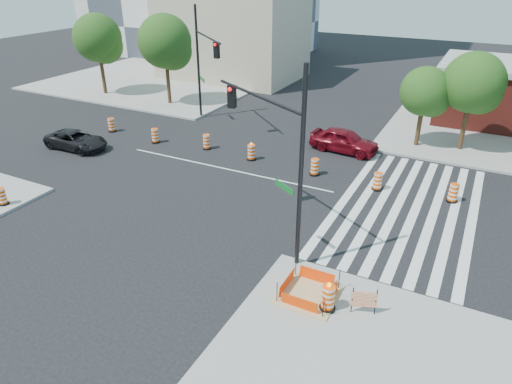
# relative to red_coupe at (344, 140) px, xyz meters

# --- Properties ---
(ground) EXTENTS (120.00, 120.00, 0.00)m
(ground) POSITION_rel_red_coupe_xyz_m (-5.60, -6.15, -0.78)
(ground) COLOR black
(ground) RESTS_ON ground
(sidewalk_nw) EXTENTS (22.00, 22.00, 0.15)m
(sidewalk_nw) POSITION_rel_red_coupe_xyz_m (-23.60, 11.85, -0.71)
(sidewalk_nw) COLOR gray
(sidewalk_nw) RESTS_ON ground
(crosswalk_east) EXTENTS (6.75, 13.50, 0.01)m
(crosswalk_east) POSITION_rel_red_coupe_xyz_m (5.35, -6.15, -0.78)
(crosswalk_east) COLOR silver
(crosswalk_east) RESTS_ON ground
(lane_centerline) EXTENTS (14.00, 0.12, 0.01)m
(lane_centerline) POSITION_rel_red_coupe_xyz_m (-5.60, -6.15, -0.78)
(lane_centerline) COLOR silver
(lane_centerline) RESTS_ON ground
(excavation_pit) EXTENTS (2.20, 2.20, 0.90)m
(excavation_pit) POSITION_rel_red_coupe_xyz_m (3.40, -15.15, -0.56)
(excavation_pit) COLOR tan
(excavation_pit) RESTS_ON ground
(beige_midrise) EXTENTS (14.00, 10.00, 10.00)m
(beige_midrise) POSITION_rel_red_coupe_xyz_m (-17.60, 15.85, 4.22)
(beige_midrise) COLOR tan
(beige_midrise) RESTS_ON ground
(red_coupe) EXTENTS (4.74, 2.25, 1.57)m
(red_coupe) POSITION_rel_red_coupe_xyz_m (0.00, 0.00, 0.00)
(red_coupe) COLOR #620812
(red_coupe) RESTS_ON ground
(dark_suv) EXTENTS (4.50, 2.18, 1.24)m
(dark_suv) POSITION_rel_red_coupe_xyz_m (-16.37, -7.86, -0.17)
(dark_suv) COLOR black
(dark_suv) RESTS_ON ground
(signal_pole_se) EXTENTS (5.46, 3.31, 8.28)m
(signal_pole_se) POSITION_rel_red_coupe_xyz_m (0.70, -12.52, 4.29)
(signal_pole_se) COLOR black
(signal_pole_se) RESTS_ON ground
(signal_pole_nw) EXTENTS (4.86, 4.42, 8.50)m
(signal_pole_nw) POSITION_rel_red_coupe_xyz_m (-11.42, 0.76, 4.42)
(signal_pole_nw) COLOR black
(signal_pole_nw) RESTS_ON ground
(pit_drum) EXTENTS (0.60, 0.60, 1.18)m
(pit_drum) POSITION_rel_red_coupe_xyz_m (4.30, -15.56, -0.15)
(pit_drum) COLOR black
(pit_drum) RESTS_ON ground
(sw_corner_drum) EXTENTS (0.53, 0.53, 0.91)m
(sw_corner_drum) POSITION_rel_red_coupe_xyz_m (-13.40, -15.66, -0.21)
(sw_corner_drum) COLOR black
(sw_corner_drum) RESTS_ON ground
(barricade) EXTENTS (0.88, 0.35, 1.09)m
(barricade) POSITION_rel_red_coupe_xyz_m (5.51, -15.17, -0.04)
(barricade) COLOR #F95005
(barricade) RESTS_ON ground
(tree_north_a) EXTENTS (4.35, 4.35, 7.40)m
(tree_north_a) POSITION_rel_red_coupe_xyz_m (-24.75, 3.72, 4.18)
(tree_north_a) COLOR #382314
(tree_north_a) RESTS_ON ground
(tree_north_b) EXTENTS (4.53, 4.53, 7.69)m
(tree_north_b) POSITION_rel_red_coupe_xyz_m (-17.21, 3.82, 4.38)
(tree_north_b) COLOR #382314
(tree_north_b) RESTS_ON ground
(tree_north_c) EXTENTS (3.28, 3.22, 5.48)m
(tree_north_c) POSITION_rel_red_coupe_xyz_m (4.25, 3.17, 2.89)
(tree_north_c) COLOR #382314
(tree_north_c) RESTS_ON ground
(tree_north_d) EXTENTS (3.85, 3.85, 6.55)m
(tree_north_d) POSITION_rel_red_coupe_xyz_m (6.99, 3.76, 3.61)
(tree_north_d) COLOR #382314
(tree_north_d) RESTS_ON ground
(median_drum_0) EXTENTS (0.60, 0.60, 1.02)m
(median_drum_0) POSITION_rel_red_coupe_xyz_m (-16.71, -4.11, -0.30)
(median_drum_0) COLOR black
(median_drum_0) RESTS_ON ground
(median_drum_1) EXTENTS (0.60, 0.60, 1.02)m
(median_drum_1) POSITION_rel_red_coupe_xyz_m (-12.31, -4.49, -0.30)
(median_drum_1) COLOR black
(median_drum_1) RESTS_ON ground
(median_drum_2) EXTENTS (0.60, 0.60, 1.02)m
(median_drum_2) POSITION_rel_red_coupe_xyz_m (-8.43, -3.85, -0.30)
(median_drum_2) COLOR black
(median_drum_2) RESTS_ON ground
(median_drum_3) EXTENTS (0.60, 0.60, 1.18)m
(median_drum_3) POSITION_rel_red_coupe_xyz_m (-4.85, -4.13, -0.29)
(median_drum_3) COLOR black
(median_drum_3) RESTS_ON ground
(median_drum_4) EXTENTS (0.60, 0.60, 1.02)m
(median_drum_4) POSITION_rel_red_coupe_xyz_m (-0.39, -4.46, -0.30)
(median_drum_4) COLOR black
(median_drum_4) RESTS_ON ground
(median_drum_5) EXTENTS (0.60, 0.60, 1.02)m
(median_drum_5) POSITION_rel_red_coupe_xyz_m (3.44, -4.72, -0.30)
(median_drum_5) COLOR black
(median_drum_5) RESTS_ON ground
(median_drum_6) EXTENTS (0.60, 0.60, 1.02)m
(median_drum_6) POSITION_rel_red_coupe_xyz_m (7.36, -4.30, -0.30)
(median_drum_6) COLOR black
(median_drum_6) RESTS_ON ground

